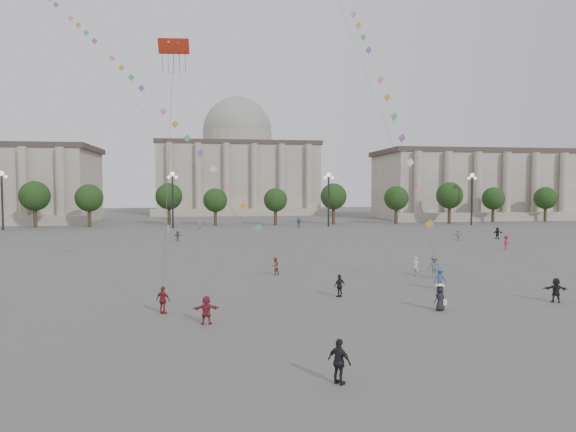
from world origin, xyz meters
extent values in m
plane|color=#555250|center=(0.00, 0.00, 0.00)|extent=(360.00, 360.00, 0.00)
cube|color=gray|center=(75.00, 95.00, 8.00)|extent=(80.00, 22.00, 16.00)
cube|color=#433931|center=(75.00, 95.00, 16.60)|extent=(81.60, 22.44, 1.20)
cube|color=gray|center=(75.00, 82.00, 1.00)|extent=(84.00, 4.00, 2.00)
cube|color=gray|center=(0.00, 130.00, 10.00)|extent=(46.00, 30.00, 20.00)
cube|color=#433931|center=(0.00, 130.00, 20.60)|extent=(46.92, 30.60, 1.20)
cube|color=gray|center=(0.00, 113.00, 1.00)|extent=(48.30, 4.00, 2.00)
cylinder|color=gray|center=(0.00, 130.00, 22.50)|extent=(21.00, 21.00, 5.00)
sphere|color=gray|center=(0.00, 130.00, 25.00)|extent=(21.00, 21.00, 21.00)
cylinder|color=#34261A|center=(-42.00, 78.00, 1.76)|extent=(0.70, 0.70, 3.52)
sphere|color=black|center=(-42.00, 78.00, 5.44)|extent=(5.12, 5.12, 5.12)
cylinder|color=#34261A|center=(-30.00, 78.00, 1.76)|extent=(0.70, 0.70, 3.52)
sphere|color=black|center=(-30.00, 78.00, 5.44)|extent=(5.12, 5.12, 5.12)
cylinder|color=#34261A|center=(-18.00, 78.00, 1.76)|extent=(0.70, 0.70, 3.52)
sphere|color=black|center=(-18.00, 78.00, 5.44)|extent=(5.12, 5.12, 5.12)
cylinder|color=#34261A|center=(-6.00, 78.00, 1.76)|extent=(0.70, 0.70, 3.52)
sphere|color=black|center=(-6.00, 78.00, 5.44)|extent=(5.12, 5.12, 5.12)
cylinder|color=#34261A|center=(6.00, 78.00, 1.76)|extent=(0.70, 0.70, 3.52)
sphere|color=black|center=(6.00, 78.00, 5.44)|extent=(5.12, 5.12, 5.12)
cylinder|color=#34261A|center=(18.00, 78.00, 1.76)|extent=(0.70, 0.70, 3.52)
sphere|color=black|center=(18.00, 78.00, 5.44)|extent=(5.12, 5.12, 5.12)
cylinder|color=#34261A|center=(30.00, 78.00, 1.76)|extent=(0.70, 0.70, 3.52)
sphere|color=black|center=(30.00, 78.00, 5.44)|extent=(5.12, 5.12, 5.12)
cylinder|color=#34261A|center=(42.00, 78.00, 1.76)|extent=(0.70, 0.70, 3.52)
sphere|color=black|center=(42.00, 78.00, 5.44)|extent=(5.12, 5.12, 5.12)
cylinder|color=#34261A|center=(54.00, 78.00, 1.76)|extent=(0.70, 0.70, 3.52)
sphere|color=black|center=(54.00, 78.00, 5.44)|extent=(5.12, 5.12, 5.12)
cylinder|color=#34261A|center=(66.00, 78.00, 1.76)|extent=(0.70, 0.70, 3.52)
sphere|color=black|center=(66.00, 78.00, 5.44)|extent=(5.12, 5.12, 5.12)
cylinder|color=#262628|center=(-45.00, 70.00, 5.00)|extent=(0.36, 0.36, 10.00)
sphere|color=#FFE5B2|center=(-45.00, 70.00, 10.20)|extent=(0.90, 0.90, 0.90)
sphere|color=#FFE5B2|center=(-44.30, 70.00, 9.60)|extent=(0.60, 0.60, 0.60)
cylinder|color=#262628|center=(-15.00, 70.00, 5.00)|extent=(0.36, 0.36, 10.00)
sphere|color=#FFE5B2|center=(-15.00, 70.00, 10.20)|extent=(0.90, 0.90, 0.90)
sphere|color=#FFE5B2|center=(-15.70, 70.00, 9.60)|extent=(0.60, 0.60, 0.60)
sphere|color=#FFE5B2|center=(-14.30, 70.00, 9.60)|extent=(0.60, 0.60, 0.60)
cylinder|color=#262628|center=(15.00, 70.00, 5.00)|extent=(0.36, 0.36, 10.00)
sphere|color=#FFE5B2|center=(15.00, 70.00, 10.20)|extent=(0.90, 0.90, 0.90)
sphere|color=#FFE5B2|center=(14.30, 70.00, 9.60)|extent=(0.60, 0.60, 0.60)
sphere|color=#FFE5B2|center=(15.70, 70.00, 9.60)|extent=(0.60, 0.60, 0.60)
cylinder|color=#262628|center=(45.00, 70.00, 5.00)|extent=(0.36, 0.36, 10.00)
sphere|color=#FFE5B2|center=(45.00, 70.00, 10.20)|extent=(0.90, 0.90, 0.90)
sphere|color=#FFE5B2|center=(44.30, 70.00, 9.60)|extent=(0.60, 0.60, 0.60)
sphere|color=#FFE5B2|center=(45.70, 70.00, 9.60)|extent=(0.60, 0.60, 0.60)
imported|color=#37457C|center=(8.70, 68.00, 0.95)|extent=(1.16, 0.59, 1.91)
imported|color=black|center=(14.67, 1.69, 0.80)|extent=(1.57, 0.91, 1.61)
imported|color=silver|center=(-9.99, 66.18, 0.83)|extent=(1.24, 1.56, 1.66)
imported|color=slate|center=(10.72, 11.46, 0.95)|extent=(1.33, 0.91, 1.90)
imported|color=#ADAEAA|center=(27.51, 40.85, 0.80)|extent=(1.49, 0.48, 1.61)
imported|color=maroon|center=(28.12, 29.52, 0.87)|extent=(1.29, 1.17, 1.74)
imported|color=black|center=(34.11, 41.67, 0.88)|extent=(1.68, 0.74, 1.76)
imported|color=#B8B8B3|center=(-14.43, 53.39, 0.82)|extent=(0.50, 0.66, 1.64)
imported|color=slate|center=(-12.43, 45.35, 0.74)|extent=(1.36, 1.18, 1.49)
imported|color=silver|center=(9.65, 12.78, 0.83)|extent=(0.71, 0.71, 1.65)
imported|color=maroon|center=(-10.36, 2.21, 0.82)|extent=(1.03, 0.85, 1.64)
imported|color=black|center=(-2.70, -10.00, 0.87)|extent=(0.99, 1.05, 1.74)
imported|color=maroon|center=(-7.79, -0.56, 0.79)|extent=(1.48, 0.51, 1.58)
imported|color=black|center=(1.13, 5.33, 0.77)|extent=(0.98, 0.74, 1.55)
imported|color=brown|center=(-2.15, 15.04, 0.75)|extent=(0.92, 0.86, 1.50)
imported|color=#36527B|center=(9.03, 6.73, 0.80)|extent=(1.10, 0.70, 1.61)
imported|color=black|center=(6.19, 0.57, 0.75)|extent=(0.84, 0.67, 1.51)
cone|color=white|center=(6.19, 0.57, 1.62)|extent=(0.52, 0.52, 0.14)
cylinder|color=white|center=(6.19, 0.57, 1.56)|extent=(0.60, 0.60, 0.02)
cube|color=white|center=(6.44, 0.42, 0.55)|extent=(0.22, 0.10, 0.35)
cube|color=#AE2612|center=(-10.10, 9.51, 17.59)|extent=(2.23, 0.69, 1.02)
cube|color=#198A34|center=(-10.45, 9.47, 17.84)|extent=(0.36, 0.22, 0.34)
cube|color=blue|center=(-9.75, 9.47, 17.84)|extent=(0.36, 0.22, 0.34)
sphere|color=gold|center=(-10.45, 9.43, 17.84)|extent=(0.20, 0.20, 0.20)
sphere|color=gold|center=(-9.75, 9.43, 17.84)|extent=(0.20, 0.20, 0.20)
cylinder|color=#3F3F3F|center=(-10.23, 5.86, 9.60)|extent=(0.02, 0.02, 17.58)
cylinder|color=#3F3F3F|center=(-19.67, 35.46, 21.23)|extent=(0.02, 0.02, 66.73)
cube|color=#54B770|center=(-3.45, 16.55, 3.90)|extent=(0.76, 0.25, 0.76)
cube|color=gold|center=(-4.74, 18.06, 5.82)|extent=(0.76, 0.25, 0.76)
cube|color=pink|center=(-6.04, 19.57, 7.60)|extent=(0.76, 0.25, 0.76)
cube|color=white|center=(-7.34, 21.09, 9.29)|extent=(0.76, 0.25, 0.76)
cube|color=#9256AC|center=(-8.64, 22.60, 10.91)|extent=(0.76, 0.25, 0.76)
cube|color=#54B770|center=(-9.93, 24.11, 12.49)|extent=(0.76, 0.25, 0.76)
cube|color=gold|center=(-11.23, 25.63, 14.03)|extent=(0.76, 0.25, 0.76)
cube|color=pink|center=(-12.53, 27.14, 15.53)|extent=(0.76, 0.25, 0.76)
cube|color=white|center=(-13.83, 28.65, 17.01)|extent=(0.76, 0.25, 0.76)
cube|color=#9256AC|center=(-15.12, 30.17, 18.46)|extent=(0.76, 0.25, 0.76)
cube|color=#54B770|center=(-16.42, 31.68, 19.90)|extent=(0.76, 0.25, 0.76)
cube|color=gold|center=(-17.72, 33.19, 21.31)|extent=(0.76, 0.25, 0.76)
cube|color=pink|center=(-19.02, 34.70, 22.70)|extent=(0.76, 0.25, 0.76)
cube|color=white|center=(-20.31, 36.22, 24.08)|extent=(0.76, 0.25, 0.76)
cube|color=#9256AC|center=(-21.61, 37.73, 25.44)|extent=(0.76, 0.25, 0.76)
cube|color=#54B770|center=(-22.91, 39.24, 26.79)|extent=(0.76, 0.25, 0.76)
cube|color=gold|center=(-24.21, 40.76, 28.13)|extent=(0.76, 0.25, 0.76)
cube|color=pink|center=(-25.51, 42.27, 29.46)|extent=(0.76, 0.25, 0.76)
cube|color=white|center=(-26.80, 43.78, 30.77)|extent=(0.76, 0.25, 0.76)
cube|color=#9256AC|center=(-28.10, 45.29, 32.08)|extent=(0.76, 0.25, 0.76)
cylinder|color=#3F3F3F|center=(9.06, 34.92, 28.55)|extent=(0.02, 0.02, 78.14)
cube|color=gold|center=(9.03, 8.75, 4.69)|extent=(0.76, 0.25, 0.76)
cube|color=pink|center=(9.03, 10.76, 7.24)|extent=(0.76, 0.25, 0.76)
cube|color=white|center=(9.04, 12.77, 9.60)|extent=(0.76, 0.25, 0.76)
cube|color=#9256AC|center=(9.04, 14.79, 11.85)|extent=(0.76, 0.25, 0.76)
cube|color=#54B770|center=(9.04, 16.80, 14.01)|extent=(0.76, 0.25, 0.76)
cube|color=gold|center=(9.04, 18.81, 16.11)|extent=(0.76, 0.25, 0.76)
cube|color=pink|center=(9.04, 20.83, 18.15)|extent=(0.76, 0.25, 0.76)
cube|color=white|center=(9.05, 22.84, 20.16)|extent=(0.76, 0.25, 0.76)
cube|color=#9256AC|center=(9.05, 24.85, 22.12)|extent=(0.76, 0.25, 0.76)
cube|color=#54B770|center=(9.05, 26.87, 24.05)|extent=(0.76, 0.25, 0.76)
cube|color=gold|center=(9.05, 28.88, 25.95)|extent=(0.76, 0.25, 0.76)
cube|color=pink|center=(9.05, 30.89, 27.83)|extent=(0.76, 0.25, 0.76)
cube|color=white|center=(9.06, 32.91, 29.69)|extent=(0.76, 0.25, 0.76)
camera|label=1|loc=(-7.34, -28.53, 7.37)|focal=32.00mm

